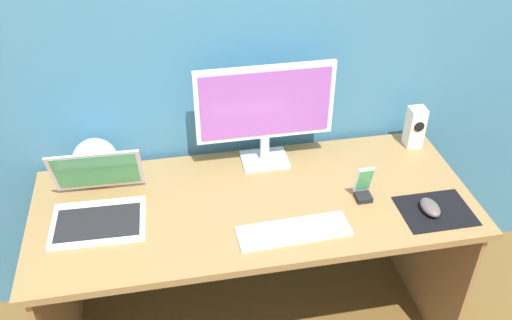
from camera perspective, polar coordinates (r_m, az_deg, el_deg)
The scene contains 10 objects.
wall_back at distance 2.05m, azimuth -2.19°, elevation 14.08°, with size 6.00×0.04×2.50m, color teal.
desk at distance 2.10m, azimuth -0.19°, elevation -7.10°, with size 1.58×0.65×0.72m.
monitor at distance 2.07m, azimuth 0.95°, elevation 5.19°, with size 0.52×0.14×0.41m.
speaker_right at distance 2.34m, azimuth 15.99°, elevation 3.28°, with size 0.07×0.07×0.17m.
laptop at distance 2.00m, azimuth -15.89°, elevation -4.43°, with size 0.33×0.32×0.22m.
fishbowl at distance 2.14m, azimuth -16.15°, elevation -0.09°, with size 0.17×0.17×0.17m, color silver.
keyboard_external at distance 1.88m, azimuth 3.88°, elevation -7.29°, with size 0.38×0.12×0.01m, color white.
mousepad at distance 2.06m, azimuth 17.91°, elevation -4.98°, with size 0.25×0.20×0.00m, color black.
mouse at distance 2.04m, azimuth 17.43°, elevation -4.66°, with size 0.06×0.10×0.04m, color #584E4A.
phone_in_dock at distance 2.02m, azimuth 10.99°, elevation -2.78°, with size 0.06×0.06×0.14m.
Camera 1 is at (-0.28, -1.51, 2.00)m, focal length 39.01 mm.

